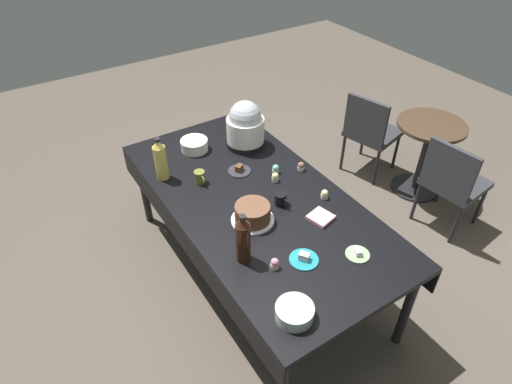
{
  "coord_description": "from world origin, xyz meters",
  "views": [
    {
      "loc": [
        1.91,
        -1.23,
        2.62
      ],
      "look_at": [
        0.0,
        0.0,
        0.8
      ],
      "focal_mm": 30.51,
      "sensor_mm": 36.0,
      "label": 1
    }
  ],
  "objects_px": {
    "soda_bottle_ginger_ale": "(161,160)",
    "round_cafe_table": "(426,145)",
    "dessert_plate_sage": "(358,254)",
    "cupcake_lemon": "(301,166)",
    "soda_bottle_cola": "(243,239)",
    "maroon_chair_left": "(370,130)",
    "coffee_mug_olive": "(200,177)",
    "slow_cooker": "(245,126)",
    "dessert_plate_charcoal": "(239,170)",
    "coffee_mug_black": "(281,199)",
    "ceramic_snack_bowl": "(194,145)",
    "maroon_chair_right": "(452,180)",
    "cupcake_mint": "(276,169)",
    "potluck_table": "(256,205)",
    "cupcake_rose": "(275,264)",
    "cupcake_berry": "(325,194)",
    "cupcake_cocoa": "(275,177)",
    "dessert_plate_teal": "(304,259)",
    "frosted_layer_cake": "(253,214)",
    "glass_salad_bowl": "(294,312)"
  },
  "relations": [
    {
      "from": "frosted_layer_cake",
      "to": "maroon_chair_right",
      "type": "height_order",
      "value": "frosted_layer_cake"
    },
    {
      "from": "glass_salad_bowl",
      "to": "maroon_chair_left",
      "type": "xyz_separation_m",
      "value": [
        -1.43,
        1.99,
        -0.3
      ]
    },
    {
      "from": "slow_cooker",
      "to": "ceramic_snack_bowl",
      "type": "height_order",
      "value": "slow_cooker"
    },
    {
      "from": "soda_bottle_ginger_ale",
      "to": "dessert_plate_charcoal",
      "type": "bearing_deg",
      "value": 64.74
    },
    {
      "from": "potluck_table",
      "to": "ceramic_snack_bowl",
      "type": "xyz_separation_m",
      "value": [
        -0.76,
        -0.08,
        0.11
      ]
    },
    {
      "from": "potluck_table",
      "to": "maroon_chair_right",
      "type": "relative_size",
      "value": 2.59
    },
    {
      "from": "cupcake_berry",
      "to": "maroon_chair_right",
      "type": "height_order",
      "value": "maroon_chair_right"
    },
    {
      "from": "coffee_mug_olive",
      "to": "maroon_chair_left",
      "type": "distance_m",
      "value": 1.91
    },
    {
      "from": "ceramic_snack_bowl",
      "to": "coffee_mug_black",
      "type": "bearing_deg",
      "value": 11.62
    },
    {
      "from": "cupcake_berry",
      "to": "soda_bottle_ginger_ale",
      "type": "height_order",
      "value": "soda_bottle_ginger_ale"
    },
    {
      "from": "slow_cooker",
      "to": "round_cafe_table",
      "type": "bearing_deg",
      "value": 70.56
    },
    {
      "from": "slow_cooker",
      "to": "cupcake_lemon",
      "type": "bearing_deg",
      "value": 17.31
    },
    {
      "from": "glass_salad_bowl",
      "to": "maroon_chair_right",
      "type": "xyz_separation_m",
      "value": [
        -0.49,
        1.99,
        -0.3
      ]
    },
    {
      "from": "round_cafe_table",
      "to": "dessert_plate_teal",
      "type": "bearing_deg",
      "value": -70.82
    },
    {
      "from": "cupcake_lemon",
      "to": "dessert_plate_teal",
      "type": "bearing_deg",
      "value": -36.23
    },
    {
      "from": "cupcake_mint",
      "to": "cupcake_berry",
      "type": "bearing_deg",
      "value": 14.92
    },
    {
      "from": "potluck_table",
      "to": "cupcake_rose",
      "type": "bearing_deg",
      "value": -23.11
    },
    {
      "from": "ceramic_snack_bowl",
      "to": "cupcake_cocoa",
      "type": "xyz_separation_m",
      "value": [
        0.67,
        0.3,
        -0.01
      ]
    },
    {
      "from": "soda_bottle_cola",
      "to": "soda_bottle_ginger_ale",
      "type": "height_order",
      "value": "soda_bottle_cola"
    },
    {
      "from": "slow_cooker",
      "to": "dessert_plate_charcoal",
      "type": "xyz_separation_m",
      "value": [
        0.28,
        -0.23,
        -0.16
      ]
    },
    {
      "from": "soda_bottle_cola",
      "to": "maroon_chair_left",
      "type": "relative_size",
      "value": 0.39
    },
    {
      "from": "slow_cooker",
      "to": "potluck_table",
      "type": "bearing_deg",
      "value": -25.68
    },
    {
      "from": "ceramic_snack_bowl",
      "to": "dessert_plate_sage",
      "type": "relative_size",
      "value": 1.48
    },
    {
      "from": "slow_cooker",
      "to": "cupcake_rose",
      "type": "bearing_deg",
      "value": -24.44
    },
    {
      "from": "dessert_plate_teal",
      "to": "cupcake_cocoa",
      "type": "relative_size",
      "value": 2.54
    },
    {
      "from": "cupcake_rose",
      "to": "slow_cooker",
      "type": "bearing_deg",
      "value": 155.56
    },
    {
      "from": "dessert_plate_sage",
      "to": "cupcake_lemon",
      "type": "height_order",
      "value": "cupcake_lemon"
    },
    {
      "from": "cupcake_rose",
      "to": "dessert_plate_charcoal",
      "type": "bearing_deg",
      "value": 161.09
    },
    {
      "from": "cupcake_rose",
      "to": "maroon_chair_right",
      "type": "xyz_separation_m",
      "value": [
        -0.17,
        1.88,
        -0.29
      ]
    },
    {
      "from": "ceramic_snack_bowl",
      "to": "coffee_mug_olive",
      "type": "xyz_separation_m",
      "value": [
        0.4,
        -0.16,
        0.0
      ]
    },
    {
      "from": "glass_salad_bowl",
      "to": "cupcake_cocoa",
      "type": "distance_m",
      "value": 1.14
    },
    {
      "from": "cupcake_mint",
      "to": "coffee_mug_olive",
      "type": "height_order",
      "value": "coffee_mug_olive"
    },
    {
      "from": "cupcake_mint",
      "to": "potluck_table",
      "type": "bearing_deg",
      "value": -59.15
    },
    {
      "from": "soda_bottle_ginger_ale",
      "to": "round_cafe_table",
      "type": "relative_size",
      "value": 0.45
    },
    {
      "from": "coffee_mug_black",
      "to": "maroon_chair_right",
      "type": "distance_m",
      "value": 1.59
    },
    {
      "from": "cupcake_berry",
      "to": "slow_cooker",
      "type": "bearing_deg",
      "value": -173.64
    },
    {
      "from": "coffee_mug_olive",
      "to": "maroon_chair_right",
      "type": "height_order",
      "value": "maroon_chair_right"
    },
    {
      "from": "slow_cooker",
      "to": "ceramic_snack_bowl",
      "type": "bearing_deg",
      "value": -112.37
    },
    {
      "from": "potluck_table",
      "to": "dessert_plate_sage",
      "type": "xyz_separation_m",
      "value": [
        0.76,
        0.21,
        0.07
      ]
    },
    {
      "from": "glass_salad_bowl",
      "to": "cupcake_cocoa",
      "type": "bearing_deg",
      "value": 150.14
    },
    {
      "from": "cupcake_cocoa",
      "to": "round_cafe_table",
      "type": "relative_size",
      "value": 0.09
    },
    {
      "from": "slow_cooker",
      "to": "cupcake_lemon",
      "type": "xyz_separation_m",
      "value": [
        0.51,
        0.16,
        -0.14
      ]
    },
    {
      "from": "soda_bottle_ginger_ale",
      "to": "maroon_chair_left",
      "type": "distance_m",
      "value": 2.11
    },
    {
      "from": "soda_bottle_ginger_ale",
      "to": "coffee_mug_olive",
      "type": "bearing_deg",
      "value": 44.85
    },
    {
      "from": "frosted_layer_cake",
      "to": "dessert_plate_sage",
      "type": "height_order",
      "value": "frosted_layer_cake"
    },
    {
      "from": "potluck_table",
      "to": "cupcake_berry",
      "type": "height_order",
      "value": "cupcake_berry"
    },
    {
      "from": "slow_cooker",
      "to": "round_cafe_table",
      "type": "xyz_separation_m",
      "value": [
        0.55,
        1.57,
        -0.43
      ]
    },
    {
      "from": "cupcake_berry",
      "to": "round_cafe_table",
      "type": "xyz_separation_m",
      "value": [
        -0.3,
        1.48,
        -0.28
      ]
    },
    {
      "from": "slow_cooker",
      "to": "coffee_mug_black",
      "type": "distance_m",
      "value": 0.78
    },
    {
      "from": "dessert_plate_charcoal",
      "to": "maroon_chair_left",
      "type": "relative_size",
      "value": 0.2
    }
  ]
}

